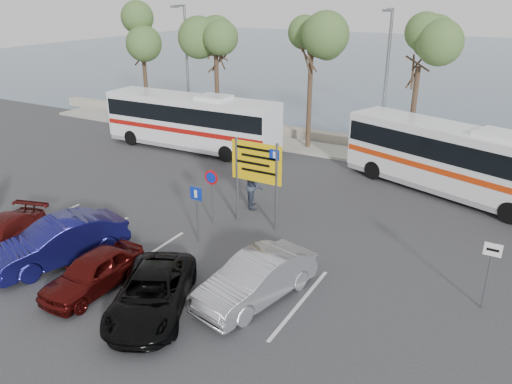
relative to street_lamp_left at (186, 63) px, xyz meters
The scene contains 22 objects.
ground 17.43m from the street_lamp_left, 53.51° to the right, with size 120.00×120.00×0.00m, color #313134.
kerb_strip 10.99m from the street_lamp_left, ahead, with size 44.00×2.40×0.15m, color #9B988D.
seawall 11.16m from the street_lamp_left, 13.93° to the left, with size 48.00×0.80×0.60m, color #A59884.
sea 47.77m from the street_lamp_left, 77.86° to the left, with size 140.00×140.00×0.00m, color #476171.
tree_far_left 4.38m from the street_lamp_left, behind, with size 3.20×3.20×7.60m.
tree_left 2.49m from the street_lamp_left, 13.51° to the left, with size 3.20×3.20×7.20m.
tree_mid 8.76m from the street_lamp_left, ahead, with size 3.20×3.20×8.00m.
tree_right 14.59m from the street_lamp_left, ahead, with size 3.20×3.20×7.40m.
street_lamp_left is the anchor object (origin of this frame).
street_lamp_right 13.00m from the street_lamp_left, ahead, with size 0.45×1.15×8.01m.
direction_sign 15.24m from the street_lamp_left, 43.17° to the right, with size 2.20×0.12×3.60m.
sign_no_stop 14.88m from the street_lamp_left, 49.83° to the right, with size 0.60×0.08×2.35m.
sign_parking 16.37m from the street_lamp_left, 52.40° to the right, with size 0.50×0.07×2.25m.
sign_taxi 23.38m from the street_lamp_left, 31.27° to the right, with size 0.50×0.07×2.20m.
lane_markings 17.62m from the street_lamp_left, 58.61° to the right, with size 12.02×4.20×0.01m, color silver, non-canonical shape.
coach_bus_left 4.92m from the street_lamp_left, 51.00° to the right, with size 11.00×2.57×3.41m.
coach_bus_right 18.01m from the street_lamp_left, ahead, with size 11.08×5.96×3.41m.
car_blue 17.92m from the street_lamp_left, 68.55° to the right, with size 1.64×4.70×1.55m, color #10104E.
car_red 19.57m from the street_lamp_left, 62.66° to the right, with size 1.47×3.66×1.25m, color #460B0A.
suv_black 20.76m from the street_lamp_left, 56.65° to the right, with size 2.02×4.39×1.22m, color black.
car_silver_b 20.57m from the street_lamp_left, 47.69° to the right, with size 1.52×4.35×1.43m, color #939399.
pedestrian_far 13.77m from the street_lamp_left, 41.18° to the right, with size 0.95×0.74×1.96m, color #333B4D.
Camera 1 is at (10.07, -12.94, 8.93)m, focal length 35.00 mm.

